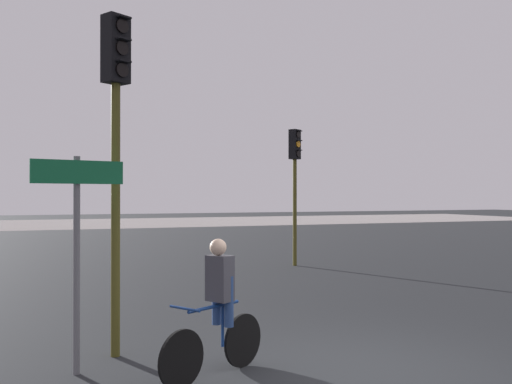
% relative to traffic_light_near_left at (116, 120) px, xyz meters
% --- Properties ---
extents(ground_plane, '(120.00, 120.00, 0.00)m').
position_rel_traffic_light_near_left_xyz_m(ground_plane, '(2.73, -1.83, -3.14)').
color(ground_plane, black).
extents(water_strip, '(80.00, 16.00, 0.01)m').
position_rel_traffic_light_near_left_xyz_m(water_strip, '(2.73, 37.23, -3.14)').
color(water_strip, '#9E937F').
rests_on(water_strip, ground).
extents(traffic_light_near_left, '(0.40, 0.42, 4.52)m').
position_rel_traffic_light_near_left_xyz_m(traffic_light_near_left, '(0.00, 0.00, 0.00)').
color(traffic_light_near_left, '#4C4719').
rests_on(traffic_light_near_left, ground).
extents(traffic_light_far_right, '(0.40, 0.42, 4.13)m').
position_rel_traffic_light_near_left_xyz_m(traffic_light_far_right, '(6.35, 7.95, -0.26)').
color(traffic_light_far_right, '#4C4719').
rests_on(traffic_light_far_right, ground).
extents(direction_sign_post, '(1.08, 0.29, 2.60)m').
position_rel_traffic_light_near_left_xyz_m(direction_sign_post, '(-0.53, -0.62, -1.44)').
color(direction_sign_post, slate).
rests_on(direction_sign_post, ground).
extents(cyclist, '(1.50, 0.89, 1.62)m').
position_rel_traffic_light_near_left_xyz_m(cyclist, '(1.01, -1.28, -2.32)').
color(cyclist, black).
rests_on(cyclist, ground).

